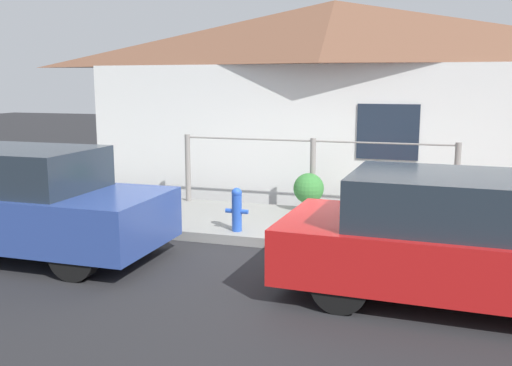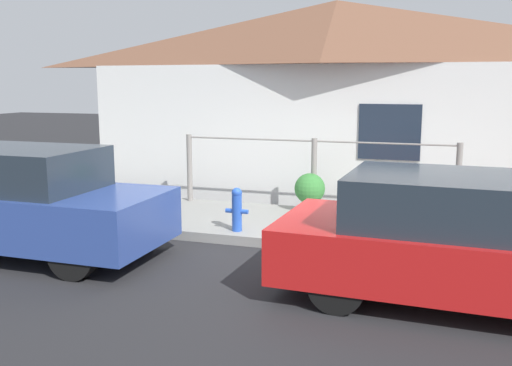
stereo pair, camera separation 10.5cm
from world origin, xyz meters
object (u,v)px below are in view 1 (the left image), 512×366
Objects in this scene: fire_hydrant at (237,208)px; car_right at (469,240)px; car_left at (28,203)px; potted_plant_near_hydrant at (309,189)px.

car_right is at bearing -25.82° from fire_hydrant.
car_right is (5.71, 0.00, -0.04)m from car_left.
car_left is 5.71m from car_right.
fire_hydrant is at bearing 156.43° from car_right.
car_right is at bearing -0.13° from car_left.
car_left is 0.89× the size of car_right.
car_right is 4.08m from potted_plant_near_hydrant.
fire_hydrant is at bearing -113.58° from potted_plant_near_hydrant.
car_left is 5.63× the size of fire_hydrant.
car_right is 6.34× the size of potted_plant_near_hydrant.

